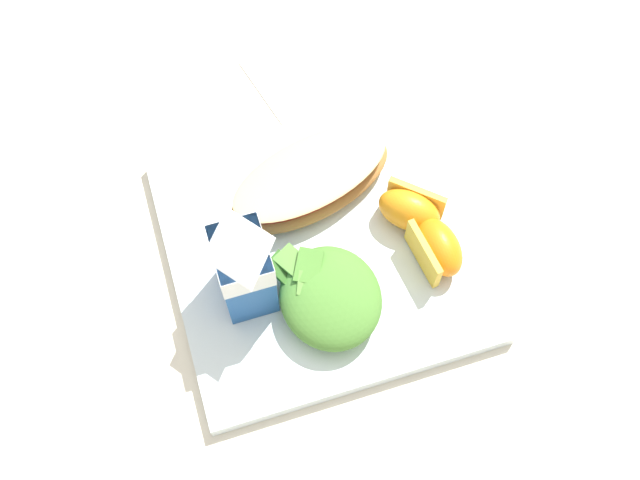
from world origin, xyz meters
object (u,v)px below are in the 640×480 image
(white_plate, at_px, (320,248))
(green_salad_pile, at_px, (330,297))
(milk_carton, at_px, (243,264))
(orange_wedge_front, at_px, (437,248))
(orange_wedge_middle, at_px, (410,210))
(cheesy_pizza_bread, at_px, (311,180))
(paper_napkin, at_px, (308,76))

(white_plate, height_order, green_salad_pile, green_salad_pile)
(milk_carton, height_order, orange_wedge_front, milk_carton)
(orange_wedge_middle, bearing_deg, green_salad_pile, 121.57)
(cheesy_pizza_bread, distance_m, paper_napkin, 0.15)
(white_plate, relative_size, paper_napkin, 2.55)
(white_plate, bearing_deg, orange_wedge_middle, -90.27)
(cheesy_pizza_bread, height_order, paper_napkin, cheesy_pizza_bread)
(orange_wedge_front, height_order, paper_napkin, orange_wedge_front)
(milk_carton, xyz_separation_m, orange_wedge_front, (-0.02, -0.17, -0.04))
(cheesy_pizza_bread, distance_m, green_salad_pile, 0.12)
(green_salad_pile, height_order, orange_wedge_front, same)
(cheesy_pizza_bread, xyz_separation_m, orange_wedge_front, (-0.10, -0.09, 0.00))
(orange_wedge_middle, bearing_deg, cheesy_pizza_bread, 52.64)
(cheesy_pizza_bread, bearing_deg, paper_napkin, -15.54)
(green_salad_pile, bearing_deg, milk_carton, 61.47)
(orange_wedge_front, relative_size, paper_napkin, 0.58)
(orange_wedge_middle, distance_m, paper_napkin, 0.21)
(cheesy_pizza_bread, xyz_separation_m, milk_carton, (-0.08, 0.09, 0.04))
(green_salad_pile, relative_size, milk_carton, 0.97)
(green_salad_pile, relative_size, orange_wedge_front, 1.66)
(green_salad_pile, bearing_deg, paper_napkin, -12.62)
(white_plate, bearing_deg, green_salad_pile, 170.81)
(green_salad_pile, bearing_deg, cheesy_pizza_bread, -9.05)
(green_salad_pile, xyz_separation_m, orange_wedge_middle, (0.06, -0.10, -0.00))
(white_plate, bearing_deg, milk_carton, 107.94)
(white_plate, relative_size, orange_wedge_front, 4.38)
(orange_wedge_front, distance_m, orange_wedge_middle, 0.04)
(paper_napkin, bearing_deg, milk_carton, 151.20)
(cheesy_pizza_bread, relative_size, paper_napkin, 1.68)
(white_plate, xyz_separation_m, orange_wedge_middle, (-0.00, -0.09, 0.03))
(green_salad_pile, height_order, milk_carton, milk_carton)
(green_salad_pile, relative_size, orange_wedge_middle, 1.55)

